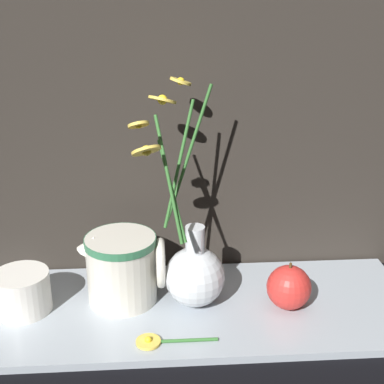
% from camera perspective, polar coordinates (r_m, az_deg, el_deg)
% --- Properties ---
extents(ground_plane, '(6.00, 6.00, 0.00)m').
position_cam_1_polar(ground_plane, '(0.88, -0.15, -12.64)').
color(ground_plane, black).
extents(shelf, '(0.72, 0.26, 0.01)m').
position_cam_1_polar(shelf, '(0.88, -0.15, -12.32)').
color(shelf, '#9EA8B2').
rests_on(shelf, ground_plane).
extents(vase_with_flowers, '(0.15, 0.15, 0.35)m').
position_cam_1_polar(vase_with_flowers, '(0.85, 0.17, -8.16)').
color(vase_with_flowers, silver).
rests_on(vase_with_flowers, shelf).
extents(yellow_mug, '(0.10, 0.09, 0.06)m').
position_cam_1_polar(yellow_mug, '(0.89, -17.78, -10.12)').
color(yellow_mug, silver).
rests_on(yellow_mug, shelf).
extents(ceramic_pitcher, '(0.14, 0.11, 0.12)m').
position_cam_1_polar(ceramic_pitcher, '(0.86, -7.34, -7.79)').
color(ceramic_pitcher, beige).
rests_on(ceramic_pitcher, shelf).
extents(orange_fruit, '(0.07, 0.07, 0.08)m').
position_cam_1_polar(orange_fruit, '(0.86, 10.30, -9.97)').
color(orange_fruit, red).
rests_on(orange_fruit, shelf).
extents(loose_daisy, '(0.12, 0.04, 0.01)m').
position_cam_1_polar(loose_daisy, '(0.79, -3.64, -15.59)').
color(loose_daisy, '#336B2D').
rests_on(loose_daisy, shelf).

